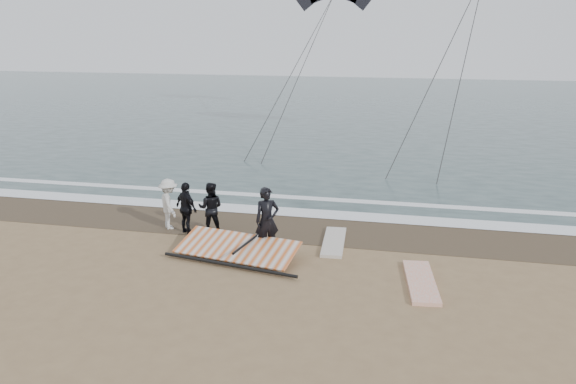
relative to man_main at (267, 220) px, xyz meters
name	(u,v)px	position (x,y,z in m)	size (l,w,h in m)	color
ground	(257,290)	(0.34, -2.37, -0.94)	(120.00, 120.00, 0.00)	#8C704C
sea	(365,107)	(0.34, 30.63, -0.92)	(120.00, 54.00, 0.02)	#233838
wet_sand	(294,227)	(0.34, 2.13, -0.93)	(120.00, 2.80, 0.01)	#4C3D2B
foam_near	(302,213)	(0.34, 3.53, -0.91)	(120.00, 0.90, 0.01)	white
foam_far	(311,198)	(0.34, 5.23, -0.91)	(120.00, 0.45, 0.01)	white
man_main	(267,220)	(0.00, 0.00, 0.00)	(0.68, 0.45, 1.87)	black
board_white	(421,282)	(4.20, -1.20, -0.89)	(0.67, 2.40, 0.10)	silver
board_cream	(334,242)	(1.75, 1.03, -0.89)	(0.61, 2.27, 0.09)	beige
trio_cluster	(187,206)	(-2.82, 1.12, -0.14)	(2.38, 1.31, 1.61)	black
sail_rig	(236,249)	(-0.78, -0.41, -0.74)	(3.84, 2.26, 0.49)	black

